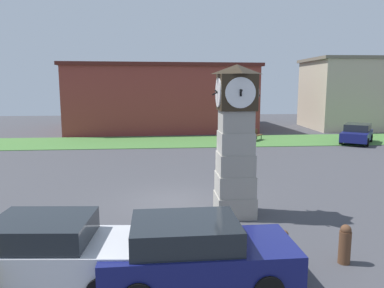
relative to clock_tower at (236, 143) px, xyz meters
The scene contains 11 objects.
ground_plane 3.59m from the clock_tower, 141.93° to the left, with size 82.58×82.58×0.00m, color #424247.
clock_tower is the anchor object (origin of this frame).
bollard_near_tower 4.73m from the clock_tower, 61.50° to the right, with size 0.30×0.30×1.02m.
bollard_mid_row 4.18m from the clock_tower, 81.71° to the right, with size 0.26×0.26×0.86m.
bollard_far_row 3.73m from the clock_tower, 102.74° to the right, with size 0.21×0.21×0.85m.
car_near_tower 6.68m from the clock_tower, 140.15° to the right, with size 4.00×2.21×1.54m.
car_by_building 5.11m from the clock_tower, 111.88° to the right, with size 4.27×2.05×1.52m.
car_far_lot 19.40m from the clock_tower, 49.86° to the left, with size 3.83×4.30×1.48m.
bench 17.50m from the clock_tower, 73.33° to the left, with size 1.45×1.55×0.90m.
warehouse_blue_far 26.46m from the clock_tower, 95.20° to the left, with size 18.42×13.08×6.35m.
grass_verge_far 17.87m from the clock_tower, 109.06° to the left, with size 49.55×6.01×0.04m, color #477A38.
Camera 1 is at (-0.53, -13.84, 4.47)m, focal length 35.00 mm.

